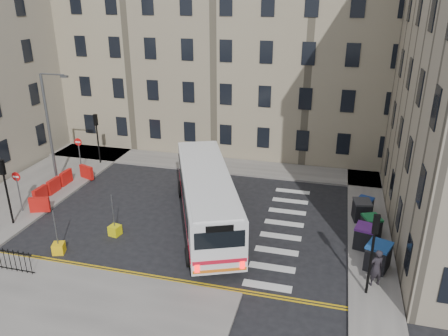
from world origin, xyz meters
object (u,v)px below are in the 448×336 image
at_px(bus, 206,195).
at_px(wheelie_bin_e, 364,207).
at_px(streetlamp, 49,128).
at_px(wheelie_bin_b, 364,236).
at_px(wheelie_bin_d, 362,210).
at_px(bollard_chevron, 59,248).
at_px(bollard_yellow, 115,230).
at_px(wheelie_bin_a, 378,256).
at_px(wheelie_bin_c, 371,226).
at_px(pedestrian, 376,268).

height_order(bus, wheelie_bin_e, bus).
height_order(streetlamp, wheelie_bin_b, streetlamp).
xyz_separation_m(streetlamp, wheelie_bin_d, (21.54, -0.18, -3.54)).
distance_m(wheelie_bin_b, bollard_chevron, 16.71).
distance_m(wheelie_bin_b, bollard_yellow, 14.18).
bearing_deg(streetlamp, wheelie_bin_a, -13.49).
bearing_deg(wheelie_bin_b, bus, -170.09).
xyz_separation_m(wheelie_bin_b, wheelie_bin_c, (0.43, 1.44, -0.05)).
distance_m(wheelie_bin_a, wheelie_bin_d, 5.18).
height_order(streetlamp, wheelie_bin_d, streetlamp).
xyz_separation_m(wheelie_bin_a, bollard_chevron, (-16.64, -2.68, -0.55)).
bearing_deg(streetlamp, wheelie_bin_b, -8.91).
relative_size(bus, wheelie_bin_e, 9.36).
bearing_deg(wheelie_bin_d, wheelie_bin_c, -84.82).
xyz_separation_m(bus, wheelie_bin_c, (9.63, 0.87, -1.16)).
bearing_deg(bollard_chevron, wheelie_bin_d, 26.04).
bearing_deg(wheelie_bin_b, wheelie_bin_d, 104.38).
xyz_separation_m(wheelie_bin_c, wheelie_bin_e, (-0.30, 2.38, -0.01)).
xyz_separation_m(bus, wheelie_bin_e, (9.34, 3.25, -1.17)).
bearing_deg(bollard_yellow, wheelie_bin_d, 20.79).
bearing_deg(streetlamp, pedestrian, -17.11).
xyz_separation_m(wheelie_bin_e, pedestrian, (0.26, -7.21, 0.38)).
xyz_separation_m(streetlamp, bus, (12.39, -2.81, -2.43)).
bearing_deg(wheelie_bin_a, wheelie_bin_c, 113.21).
height_order(wheelie_bin_c, pedestrian, pedestrian).
xyz_separation_m(pedestrian, bollard_yellow, (-14.40, 1.29, -0.81)).
height_order(streetlamp, bollard_chevron, streetlamp).
bearing_deg(wheelie_bin_b, bollard_yellow, -157.98).
bearing_deg(bus, wheelie_bin_b, -26.37).
distance_m(wheelie_bin_e, bollard_chevron, 18.26).
bearing_deg(bus, pedestrian, -45.21).
bearing_deg(wheelie_bin_c, wheelie_bin_a, -109.78).
relative_size(streetlamp, wheelie_bin_c, 6.11).
bearing_deg(bollard_yellow, wheelie_bin_e, 22.73).
bearing_deg(pedestrian, wheelie_bin_a, -124.54).
height_order(bus, wheelie_bin_a, bus).
bearing_deg(wheelie_bin_c, wheelie_bin_b, -128.94).
height_order(wheelie_bin_b, pedestrian, pedestrian).
xyz_separation_m(wheelie_bin_b, bollard_chevron, (-16.06, -4.61, -0.49)).
bearing_deg(wheelie_bin_b, wheelie_bin_c, 87.05).
bearing_deg(wheelie_bin_a, pedestrian, -77.21).
relative_size(bus, wheelie_bin_c, 9.17).
bearing_deg(bus, wheelie_bin_d, -6.78).
bearing_deg(wheelie_bin_e, bollard_chevron, -130.65).
xyz_separation_m(wheelie_bin_d, wheelie_bin_e, (0.18, 0.62, -0.06)).
relative_size(wheelie_bin_a, wheelie_bin_d, 1.20).
height_order(bus, bollard_yellow, bus).
relative_size(wheelie_bin_a, bollard_chevron, 2.62).
xyz_separation_m(streetlamp, wheelie_bin_b, (21.59, -3.39, -3.54)).
xyz_separation_m(wheelie_bin_e, bollard_chevron, (-16.19, -8.44, -0.43)).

